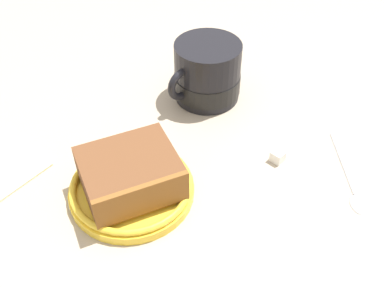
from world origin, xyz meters
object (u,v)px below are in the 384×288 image
small_plate (132,188)px  cake_slice (130,174)px  teaspoon (353,187)px  sugar_cube (278,156)px  tea_mug (207,74)px

small_plate → cake_slice: cake_slice is taller
cake_slice → teaspoon: cake_slice is taller
small_plate → sugar_cube: 18.48cm
small_plate → sugar_cube: small_plate is taller
cake_slice → sugar_cube: bearing=-17.2°
cake_slice → sugar_cube: 18.66cm
sugar_cube → teaspoon: bearing=-64.6°
teaspoon → cake_slice: bearing=147.0°
cake_slice → teaspoon: bearing=-33.0°
cake_slice → tea_mug: 21.04cm
teaspoon → sugar_cube: size_ratio=8.08×
tea_mug → sugar_cube: (-0.64, -15.91, -3.18)cm
small_plate → teaspoon: (21.66, -14.35, -0.60)cm
small_plate → tea_mug: size_ratio=1.22×
teaspoon → sugar_cube: (-4.09, 8.62, 0.39)cm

